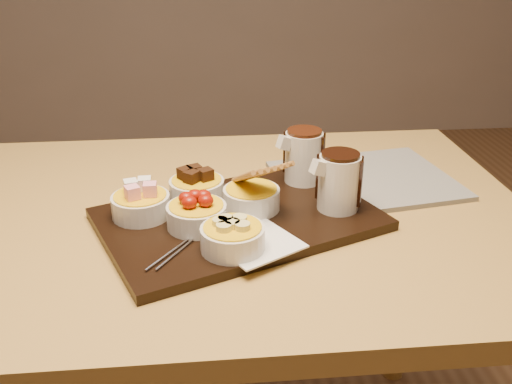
{
  "coord_description": "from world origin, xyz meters",
  "views": [
    {
      "loc": [
        0.01,
        -0.94,
        1.22
      ],
      "look_at": [
        0.09,
        -0.06,
        0.81
      ],
      "focal_mm": 40.0,
      "sensor_mm": 36.0,
      "label": 1
    }
  ],
  "objects": [
    {
      "name": "dining_table",
      "position": [
        0.0,
        0.0,
        0.65
      ],
      "size": [
        1.2,
        0.8,
        0.75
      ],
      "color": "#B78F44",
      "rests_on": "ground"
    },
    {
      "name": "bowl_bananas",
      "position": [
        0.04,
        -0.17,
        0.79
      ],
      "size": [
        0.1,
        0.1,
        0.04
      ],
      "primitive_type": "cylinder",
      "color": "silver",
      "rests_on": "serving_board"
    },
    {
      "name": "bowl_strawberries",
      "position": [
        -0.01,
        -0.09,
        0.79
      ],
      "size": [
        0.1,
        0.1,
        0.04
      ],
      "primitive_type": "cylinder",
      "color": "silver",
      "rests_on": "serving_board"
    },
    {
      "name": "fondue_skewers",
      "position": [
        -0.01,
        -0.12,
        0.77
      ],
      "size": [
        0.23,
        0.18,
        0.01
      ],
      "primitive_type": null,
      "rotation": [
        0.0,
        0.0,
        -0.62
      ],
      "color": "silver",
      "rests_on": "serving_board"
    },
    {
      "name": "pitcher_milk_chocolate",
      "position": [
        0.19,
        0.07,
        0.82
      ],
      "size": [
        0.09,
        0.09,
        0.1
      ],
      "primitive_type": "cylinder",
      "rotation": [
        0.0,
        0.0,
        0.39
      ],
      "color": "silver",
      "rests_on": "serving_board"
    },
    {
      "name": "pitcher_dark_chocolate",
      "position": [
        0.23,
        -0.05,
        0.82
      ],
      "size": [
        0.09,
        0.09,
        0.1
      ],
      "primitive_type": "cylinder",
      "rotation": [
        0.0,
        0.0,
        0.39
      ],
      "color": "silver",
      "rests_on": "serving_board"
    },
    {
      "name": "newspaper",
      "position": [
        0.33,
        0.09,
        0.76
      ],
      "size": [
        0.38,
        0.32,
        0.01
      ],
      "primitive_type": "cube",
      "rotation": [
        0.0,
        0.0,
        0.16
      ],
      "color": "beige",
      "rests_on": "dining_table"
    },
    {
      "name": "serving_board",
      "position": [
        0.06,
        -0.06,
        0.76
      ],
      "size": [
        0.54,
        0.45,
        0.02
      ],
      "primitive_type": "cube",
      "rotation": [
        0.0,
        0.0,
        0.39
      ],
      "color": "black",
      "rests_on": "dining_table"
    },
    {
      "name": "napkin",
      "position": [
        0.08,
        -0.16,
        0.77
      ],
      "size": [
        0.16,
        0.16,
        0.0
      ],
      "primitive_type": "cube",
      "rotation": [
        0.0,
        0.0,
        0.53
      ],
      "color": "white",
      "rests_on": "serving_board"
    },
    {
      "name": "bowl_marshmallows",
      "position": [
        -0.11,
        -0.05,
        0.79
      ],
      "size": [
        0.1,
        0.1,
        0.04
      ],
      "primitive_type": "cylinder",
      "color": "silver",
      "rests_on": "serving_board"
    },
    {
      "name": "bowl_cake",
      "position": [
        -0.01,
        0.01,
        0.79
      ],
      "size": [
        0.1,
        0.1,
        0.04
      ],
      "primitive_type": "cylinder",
      "color": "silver",
      "rests_on": "serving_board"
    },
    {
      "name": "bowl_biscotti",
      "position": [
        0.08,
        -0.04,
        0.79
      ],
      "size": [
        0.1,
        0.1,
        0.04
      ],
      "primitive_type": "cylinder",
      "color": "silver",
      "rests_on": "serving_board"
    }
  ]
}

